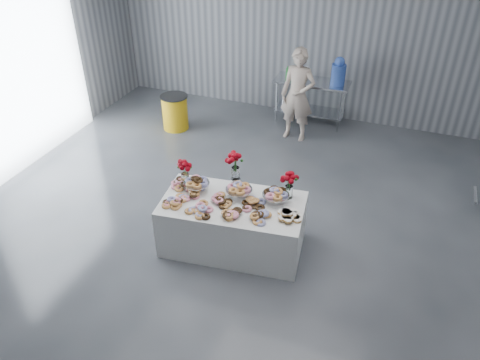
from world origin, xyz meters
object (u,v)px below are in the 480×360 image
(display_table, at_px, (233,224))
(trash_barrel, at_px, (175,112))
(person, at_px, (298,95))
(water_jug, at_px, (339,72))
(prep_table, at_px, (311,94))

(display_table, relative_size, trash_barrel, 2.69)
(person, relative_size, trash_barrel, 2.53)
(trash_barrel, bearing_deg, display_table, -50.58)
(water_jug, relative_size, trash_barrel, 0.78)
(display_table, distance_m, prep_table, 4.20)
(person, distance_m, trash_barrel, 2.49)
(display_table, xyz_separation_m, trash_barrel, (-2.41, 2.93, -0.02))
(display_table, height_order, trash_barrel, display_table)
(water_jug, bearing_deg, prep_table, 180.00)
(water_jug, xyz_separation_m, trash_barrel, (-2.98, -1.26, -0.79))
(prep_table, bearing_deg, trash_barrel, -152.98)
(display_table, distance_m, trash_barrel, 3.80)
(display_table, bearing_deg, person, 90.42)
(water_jug, bearing_deg, trash_barrel, -157.01)
(water_jug, height_order, trash_barrel, water_jug)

